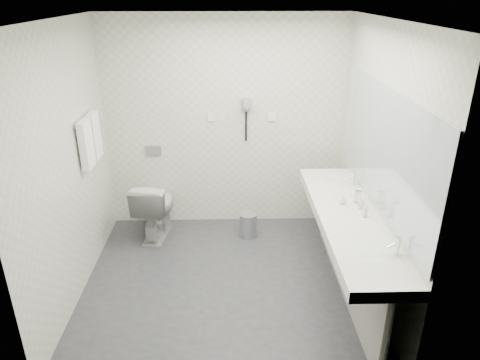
{
  "coord_description": "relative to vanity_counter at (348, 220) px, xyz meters",
  "views": [
    {
      "loc": [
        0.05,
        -3.68,
        2.72
      ],
      "look_at": [
        0.15,
        0.15,
        1.05
      ],
      "focal_mm": 32.95,
      "sensor_mm": 36.0,
      "label": 1
    }
  ],
  "objects": [
    {
      "name": "floor",
      "position": [
        -1.12,
        0.2,
        -0.8
      ],
      "size": [
        2.8,
        2.8,
        0.0
      ],
      "primitive_type": "plane",
      "color": "#2E2F34",
      "rests_on": "ground"
    },
    {
      "name": "ceiling",
      "position": [
        -1.12,
        0.2,
        1.7
      ],
      "size": [
        2.8,
        2.8,
        0.0
      ],
      "primitive_type": "plane",
      "rotation": [
        3.14,
        0.0,
        0.0
      ],
      "color": "silver",
      "rests_on": "wall_back"
    },
    {
      "name": "wall_back",
      "position": [
        -1.12,
        1.5,
        0.45
      ],
      "size": [
        2.8,
        0.0,
        2.8
      ],
      "primitive_type": "plane",
      "rotation": [
        1.57,
        0.0,
        0.0
      ],
      "color": "beige",
      "rests_on": "floor"
    },
    {
      "name": "wall_front",
      "position": [
        -1.12,
        -1.1,
        0.45
      ],
      "size": [
        2.8,
        0.0,
        2.8
      ],
      "primitive_type": "plane",
      "rotation": [
        -1.57,
        0.0,
        0.0
      ],
      "color": "beige",
      "rests_on": "floor"
    },
    {
      "name": "wall_left",
      "position": [
        -2.52,
        0.2,
        0.45
      ],
      "size": [
        0.0,
        2.6,
        2.6
      ],
      "primitive_type": "plane",
      "rotation": [
        1.57,
        0.0,
        1.57
      ],
      "color": "beige",
      "rests_on": "floor"
    },
    {
      "name": "wall_right",
      "position": [
        0.27,
        0.2,
        0.45
      ],
      "size": [
        0.0,
        2.6,
        2.6
      ],
      "primitive_type": "plane",
      "rotation": [
        1.57,
        0.0,
        -1.57
      ],
      "color": "beige",
      "rests_on": "floor"
    },
    {
      "name": "vanity_counter",
      "position": [
        0.0,
        0.0,
        0.0
      ],
      "size": [
        0.55,
        2.2,
        0.1
      ],
      "primitive_type": "cube",
      "color": "silver",
      "rests_on": "floor"
    },
    {
      "name": "vanity_panel",
      "position": [
        0.02,
        0.0,
        -0.42
      ],
      "size": [
        0.03,
        2.15,
        0.75
      ],
      "primitive_type": "cube",
      "color": "#9A9792",
      "rests_on": "floor"
    },
    {
      "name": "vanity_post_near",
      "position": [
        0.05,
        -1.04,
        -0.42
      ],
      "size": [
        0.06,
        0.06,
        0.75
      ],
      "primitive_type": "cylinder",
      "color": "silver",
      "rests_on": "floor"
    },
    {
      "name": "vanity_post_far",
      "position": [
        0.05,
        1.04,
        -0.42
      ],
      "size": [
        0.06,
        0.06,
        0.75
      ],
      "primitive_type": "cylinder",
      "color": "silver",
      "rests_on": "floor"
    },
    {
      "name": "mirror",
      "position": [
        0.26,
        0.0,
        0.65
      ],
      "size": [
        0.02,
        2.2,
        1.05
      ],
      "primitive_type": "cube",
      "color": "#B2BCC6",
      "rests_on": "wall_right"
    },
    {
      "name": "basin_near",
      "position": [
        0.0,
        -0.65,
        0.04
      ],
      "size": [
        0.4,
        0.31,
        0.05
      ],
      "primitive_type": "ellipsoid",
      "color": "white",
      "rests_on": "vanity_counter"
    },
    {
      "name": "basin_far",
      "position": [
        0.0,
        0.65,
        0.04
      ],
      "size": [
        0.4,
        0.31,
        0.05
      ],
      "primitive_type": "ellipsoid",
      "color": "white",
      "rests_on": "vanity_counter"
    },
    {
      "name": "faucet_near",
      "position": [
        0.19,
        -0.65,
        0.12
      ],
      "size": [
        0.04,
        0.04,
        0.15
      ],
      "primitive_type": "cylinder",
      "color": "silver",
      "rests_on": "vanity_counter"
    },
    {
      "name": "faucet_far",
      "position": [
        0.19,
        0.65,
        0.12
      ],
      "size": [
        0.04,
        0.04,
        0.15
      ],
      "primitive_type": "cylinder",
      "color": "silver",
      "rests_on": "vanity_counter"
    },
    {
      "name": "soap_bottle_a",
      "position": [
        0.14,
        0.12,
        0.1
      ],
      "size": [
        0.05,
        0.05,
        0.11
      ],
      "primitive_type": "imported",
      "rotation": [
        0.0,
        0.0,
        -0.08
      ],
      "color": "beige",
      "rests_on": "vanity_counter"
    },
    {
      "name": "soap_bottle_b",
      "position": [
        -0.01,
        0.22,
        0.09
      ],
      "size": [
        0.08,
        0.08,
        0.08
      ],
      "primitive_type": "imported",
      "rotation": [
        0.0,
        0.0,
        -0.39
      ],
      "color": "beige",
      "rests_on": "vanity_counter"
    },
    {
      "name": "soap_bottle_c",
      "position": [
        0.13,
        -0.04,
        0.11
      ],
      "size": [
        0.06,
        0.06,
        0.12
      ],
      "primitive_type": "imported",
      "rotation": [
        0.0,
        0.0,
        0.37
      ],
      "color": "beige",
      "rests_on": "vanity_counter"
    },
    {
      "name": "glass_left",
      "position": [
        0.14,
        0.24,
        0.11
      ],
      "size": [
        0.08,
        0.08,
        0.12
      ],
      "primitive_type": "cylinder",
      "rotation": [
        0.0,
        0.0,
        0.24
      ],
      "color": "silver",
      "rests_on": "vanity_counter"
    },
    {
      "name": "toilet",
      "position": [
        -1.95,
        1.15,
        -0.44
      ],
      "size": [
        0.5,
        0.75,
        0.71
      ],
      "primitive_type": "imported",
      "rotation": [
        0.0,
        0.0,
        3.0
      ],
      "color": "white",
      "rests_on": "floor"
    },
    {
      "name": "flush_plate",
      "position": [
        -1.98,
        1.49,
        0.15
      ],
      "size": [
        0.18,
        0.02,
        0.12
      ],
      "primitive_type": "cube",
      "color": "#B2B5BA",
      "rests_on": "wall_back"
    },
    {
      "name": "pedal_bin",
      "position": [
        -0.86,
        1.07,
        -0.66
      ],
      "size": [
        0.22,
        0.22,
        0.28
      ],
      "primitive_type": "cylinder",
      "rotation": [
        0.0,
        0.0,
        0.11
      ],
      "color": "#B2B5BA",
      "rests_on": "floor"
    },
    {
      "name": "bin_lid",
      "position": [
        -0.86,
        1.07,
        -0.51
      ],
      "size": [
        0.2,
        0.2,
        0.02
      ],
      "primitive_type": "cylinder",
      "color": "#B2B5BA",
      "rests_on": "pedal_bin"
    },
    {
      "name": "towel_rail",
      "position": [
        -2.47,
        0.75,
        0.75
      ],
      "size": [
        0.02,
        0.62,
        0.02
      ],
      "primitive_type": "cylinder",
      "rotation": [
        1.57,
        0.0,
        0.0
      ],
      "color": "silver",
      "rests_on": "wall_left"
    },
    {
      "name": "towel_near",
      "position": [
        -2.46,
        0.61,
        0.53
      ],
      "size": [
        0.07,
        0.24,
        0.48
      ],
      "primitive_type": "cube",
      "color": "white",
      "rests_on": "towel_rail"
    },
    {
      "name": "towel_far",
      "position": [
        -2.46,
        0.89,
        0.53
      ],
      "size": [
        0.07,
        0.24,
        0.48
      ],
      "primitive_type": "cube",
      "color": "white",
      "rests_on": "towel_rail"
    },
    {
      "name": "dryer_cradle",
      "position": [
        -0.88,
        1.47,
        0.7
      ],
      "size": [
        0.1,
        0.04,
        0.14
      ],
      "primitive_type": "cube",
      "color": "gray",
      "rests_on": "wall_back"
    },
    {
      "name": "dryer_barrel",
      "position": [
        -0.88,
        1.4,
        0.73
      ],
      "size": [
        0.08,
        0.14,
        0.08
      ],
      "primitive_type": "cylinder",
      "rotation": [
        1.57,
        0.0,
        0.0
      ],
      "color": "gray",
      "rests_on": "dryer_cradle"
    },
    {
      "name": "dryer_cord",
      "position": [
        -0.88,
        1.46,
        0.45
      ],
      "size": [
        0.02,
        0.02,
        0.35
      ],
      "primitive_type": "cylinder",
      "color": "black",
      "rests_on": "dryer_cradle"
    },
    {
      "name": "switch_plate_a",
      "position": [
        -1.27,
        1.49,
        0.55
      ],
      "size": [
        0.09,
        0.02,
        0.09
      ],
      "primitive_type": "cube",
      "color": "white",
      "rests_on": "wall_back"
    },
    {
      "name": "switch_plate_b",
      "position": [
        -0.57,
        1.49,
        0.55
      ],
      "size": [
        0.09,
        0.02,
        0.09
      ],
      "primitive_type": "cube",
      "color": "white",
      "rests_on": "wall_back"
    }
  ]
}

